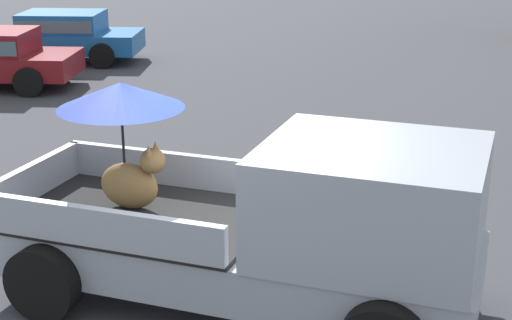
% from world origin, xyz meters
% --- Properties ---
extents(ground_plane, '(80.00, 80.00, 0.00)m').
position_xyz_m(ground_plane, '(0.00, 0.00, 0.00)').
color(ground_plane, '#38383D').
extents(pickup_truck_main, '(5.26, 2.82, 2.28)m').
position_xyz_m(pickup_truck_main, '(0.40, -0.05, 0.98)').
color(pickup_truck_main, black).
rests_on(pickup_truck_main, ground).
extents(parked_sedan_far, '(4.51, 2.44, 1.33)m').
position_xyz_m(parked_sedan_far, '(-7.62, 12.02, 0.74)').
color(parked_sedan_far, black).
rests_on(parked_sedan_far, ground).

